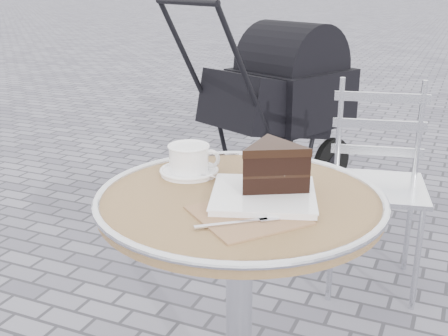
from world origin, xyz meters
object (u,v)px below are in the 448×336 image
at_px(bistro_chair, 377,160).
at_px(cake_plate_set, 271,173).
at_px(cafe_table, 240,256).
at_px(cappuccino_set, 190,161).
at_px(baby_stroller, 276,106).

bearing_deg(bistro_chair, cake_plate_set, -107.90).
distance_m(cafe_table, cappuccino_set, 0.29).
distance_m(cappuccino_set, bistro_chair, 1.07).
bearing_deg(cappuccino_set, baby_stroller, 83.36).
relative_size(cafe_table, baby_stroller, 0.62).
height_order(bistro_chair, baby_stroller, baby_stroller).
bearing_deg(cappuccino_set, cake_plate_set, -33.09).
distance_m(cappuccino_set, cake_plate_set, 0.27).
bearing_deg(cafe_table, cappuccino_set, 152.38).
xyz_separation_m(cake_plate_set, baby_stroller, (-0.62, 1.91, -0.28)).
xyz_separation_m(cafe_table, baby_stroller, (-0.55, 1.94, -0.05)).
relative_size(cafe_table, bistro_chair, 0.87).
relative_size(cafe_table, cake_plate_set, 1.79).
xyz_separation_m(cafe_table, cappuccino_set, (-0.19, 0.10, 0.20)).
relative_size(cappuccino_set, bistro_chair, 0.22).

